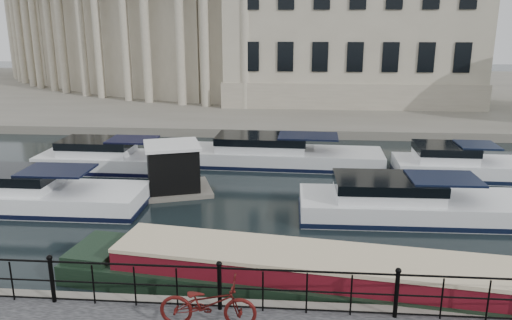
{
  "coord_description": "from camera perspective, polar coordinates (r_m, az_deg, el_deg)",
  "views": [
    {
      "loc": [
        1.66,
        -12.43,
        6.97
      ],
      "look_at": [
        0.5,
        2.0,
        3.0
      ],
      "focal_mm": 35.0,
      "sensor_mm": 36.0,
      "label": 1
    }
  ],
  "objects": [
    {
      "name": "harbour_hut",
      "position": [
        21.45,
        -9.48,
        -1.17
      ],
      "size": [
        3.75,
        3.42,
        2.19
      ],
      "rotation": [
        0.0,
        0.0,
        0.33
      ],
      "color": "#6B665B",
      "rests_on": "ground_plane"
    },
    {
      "name": "narrowboat",
      "position": [
        13.62,
        11.0,
        -14.0
      ],
      "size": [
        16.11,
        4.27,
        1.58
      ],
      "rotation": [
        0.0,
        0.0,
        -0.14
      ],
      "color": "black",
      "rests_on": "ground_plane"
    },
    {
      "name": "civic_building",
      "position": [
        47.22,
        1.42,
        15.42
      ],
      "size": [
        53.55,
        31.84,
        16.85
      ],
      "color": "#ADA38C",
      "rests_on": "far_bank"
    },
    {
      "name": "railing",
      "position": [
        11.82,
        -4.19,
        -13.93
      ],
      "size": [
        24.14,
        0.14,
        1.22
      ],
      "color": "black",
      "rests_on": "near_quay"
    },
    {
      "name": "bicycle",
      "position": [
        11.3,
        -5.52,
        -15.99
      ],
      "size": [
        2.14,
        0.76,
        1.12
      ],
      "primitive_type": "imported",
      "rotation": [
        0.0,
        0.0,
        1.58
      ],
      "color": "#490F0D",
      "rests_on": "near_quay"
    },
    {
      "name": "cabin_cruisers",
      "position": [
        22.17,
        -0.77,
        -1.99
      ],
      "size": [
        25.11,
        9.78,
        1.99
      ],
      "color": "white",
      "rests_on": "ground_plane"
    },
    {
      "name": "far_bank",
      "position": [
        51.9,
        2.75,
        7.91
      ],
      "size": [
        120.0,
        42.0,
        0.55
      ],
      "primitive_type": "cube",
      "color": "#6B665B",
      "rests_on": "ground_plane"
    },
    {
      "name": "ground_plane",
      "position": [
        14.35,
        -2.71,
        -13.74
      ],
      "size": [
        160.0,
        160.0,
        0.0
      ],
      "primitive_type": "plane",
      "color": "black",
      "rests_on": "ground"
    }
  ]
}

